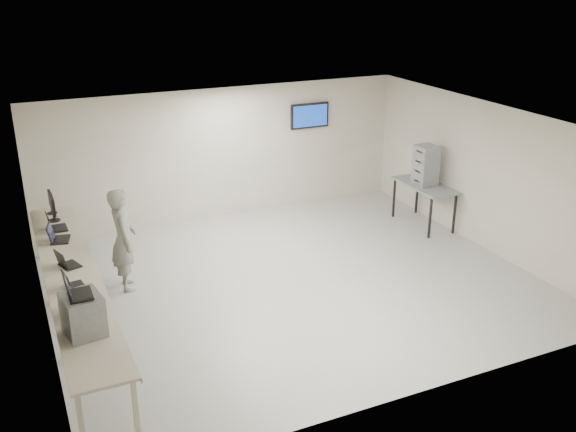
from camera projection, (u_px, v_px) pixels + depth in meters
name	position (u px, v px, depth m)	size (l,w,h in m)	color
room	(293.00, 204.00, 10.69)	(8.01, 7.01, 2.81)	#B1B1B1
workbench	(73.00, 277.00, 9.45)	(0.76, 6.00, 0.90)	beige
equipment_box	(83.00, 315.00, 7.78)	(0.44, 0.50, 0.52)	gray
laptop_on_box	(75.00, 291.00, 7.63)	(0.31, 0.38, 0.30)	black
laptop_0	(78.00, 306.00, 8.34)	(0.41, 0.45, 0.30)	black
laptop_1	(72.00, 283.00, 8.97)	(0.31, 0.35, 0.25)	black
laptop_2	(66.00, 262.00, 9.60)	(0.37, 0.40, 0.26)	black
laptop_3	(56.00, 237.00, 10.50)	(0.40, 0.44, 0.30)	black
laptop_4	(55.00, 225.00, 10.96)	(0.32, 0.39, 0.30)	black
monitor_near	(53.00, 206.00, 11.26)	(0.21, 0.46, 0.46)	black
monitor_far	(51.00, 201.00, 11.61)	(0.18, 0.41, 0.40)	black
soldier	(123.00, 239.00, 10.63)	(0.64, 0.42, 1.77)	#626958
side_table	(425.00, 188.00, 13.29)	(0.70, 1.50, 0.90)	slate
storage_bins	(426.00, 165.00, 13.11)	(0.39, 0.44, 0.83)	gray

